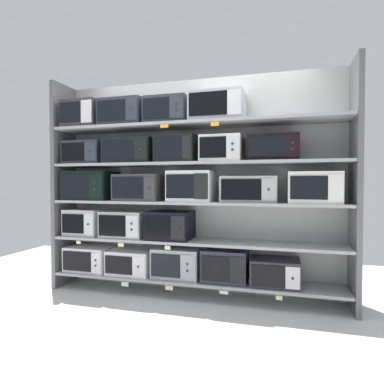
{
  "coord_description": "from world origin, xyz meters",
  "views": [
    {
      "loc": [
        0.96,
        -3.42,
        1.22
      ],
      "look_at": [
        0.0,
        0.0,
        1.13
      ],
      "focal_mm": 30.8,
      "sensor_mm": 36.0,
      "label": 1
    }
  ],
  "objects_px": {
    "microwave_21": "(218,108)",
    "microwave_13": "(87,153)",
    "microwave_6": "(126,224)",
    "microwave_19": "(125,114)",
    "microwave_7": "(170,225)",
    "microwave_16": "(222,149)",
    "microwave_0": "(90,258)",
    "microwave_20": "(168,111)",
    "microwave_8": "(91,186)",
    "microwave_12": "(314,187)",
    "microwave_3": "(225,265)",
    "microwave_9": "(141,188)",
    "microwave_1": "(132,262)",
    "microwave_10": "(192,186)",
    "microwave_11": "(249,189)",
    "microwave_17": "(273,148)",
    "microwave_15": "(178,149)",
    "microwave_18": "(86,116)",
    "microwave_2": "(177,262)",
    "microwave_5": "(86,222)",
    "microwave_14": "(132,151)",
    "microwave_4": "(275,272)"
  },
  "relations": [
    {
      "from": "microwave_15",
      "to": "microwave_21",
      "type": "height_order",
      "value": "microwave_21"
    },
    {
      "from": "microwave_0",
      "to": "microwave_6",
      "type": "relative_size",
      "value": 1.03
    },
    {
      "from": "microwave_8",
      "to": "microwave_12",
      "type": "xyz_separation_m",
      "value": [
        2.48,
        0.0,
        -0.01
      ]
    },
    {
      "from": "microwave_8",
      "to": "microwave_9",
      "type": "bearing_deg",
      "value": -0.01
    },
    {
      "from": "microwave_0",
      "to": "microwave_8",
      "type": "relative_size",
      "value": 0.92
    },
    {
      "from": "microwave_12",
      "to": "microwave_15",
      "type": "bearing_deg",
      "value": -179.98
    },
    {
      "from": "microwave_7",
      "to": "microwave_16",
      "type": "bearing_deg",
      "value": -0.02
    },
    {
      "from": "microwave_9",
      "to": "microwave_12",
      "type": "bearing_deg",
      "value": 0.01
    },
    {
      "from": "microwave_10",
      "to": "microwave_20",
      "type": "height_order",
      "value": "microwave_20"
    },
    {
      "from": "microwave_5",
      "to": "microwave_20",
      "type": "distance_m",
      "value": 1.62
    },
    {
      "from": "microwave_0",
      "to": "microwave_19",
      "type": "bearing_deg",
      "value": 0.03
    },
    {
      "from": "microwave_6",
      "to": "microwave_19",
      "type": "relative_size",
      "value": 0.98
    },
    {
      "from": "microwave_0",
      "to": "microwave_16",
      "type": "xyz_separation_m",
      "value": [
        1.6,
        0.0,
        1.25
      ]
    },
    {
      "from": "microwave_9",
      "to": "microwave_13",
      "type": "height_order",
      "value": "microwave_13"
    },
    {
      "from": "microwave_5",
      "to": "microwave_11",
      "type": "distance_m",
      "value": 1.96
    },
    {
      "from": "microwave_14",
      "to": "microwave_17",
      "type": "relative_size",
      "value": 1.13
    },
    {
      "from": "microwave_0",
      "to": "microwave_13",
      "type": "relative_size",
      "value": 1.1
    },
    {
      "from": "microwave_13",
      "to": "microwave_8",
      "type": "bearing_deg",
      "value": -0.08
    },
    {
      "from": "microwave_6",
      "to": "microwave_11",
      "type": "xyz_separation_m",
      "value": [
        1.4,
        0.0,
        0.41
      ]
    },
    {
      "from": "microwave_16",
      "to": "microwave_21",
      "type": "relative_size",
      "value": 0.76
    },
    {
      "from": "microwave_6",
      "to": "microwave_10",
      "type": "height_order",
      "value": "microwave_10"
    },
    {
      "from": "microwave_21",
      "to": "microwave_13",
      "type": "bearing_deg",
      "value": 180.0
    },
    {
      "from": "microwave_11",
      "to": "microwave_2",
      "type": "bearing_deg",
      "value": 179.99
    },
    {
      "from": "microwave_4",
      "to": "microwave_10",
      "type": "bearing_deg",
      "value": 179.98
    },
    {
      "from": "microwave_15",
      "to": "microwave_18",
      "type": "distance_m",
      "value": 1.23
    },
    {
      "from": "microwave_16",
      "to": "microwave_17",
      "type": "distance_m",
      "value": 0.52
    },
    {
      "from": "microwave_11",
      "to": "microwave_19",
      "type": "bearing_deg",
      "value": 179.99
    },
    {
      "from": "microwave_4",
      "to": "microwave_7",
      "type": "height_order",
      "value": "microwave_7"
    },
    {
      "from": "microwave_7",
      "to": "microwave_12",
      "type": "height_order",
      "value": "microwave_12"
    },
    {
      "from": "microwave_8",
      "to": "microwave_12",
      "type": "bearing_deg",
      "value": 0.01
    },
    {
      "from": "microwave_3",
      "to": "microwave_6",
      "type": "bearing_deg",
      "value": -179.99
    },
    {
      "from": "microwave_17",
      "to": "microwave_1",
      "type": "bearing_deg",
      "value": 179.99
    },
    {
      "from": "microwave_0",
      "to": "microwave_20",
      "type": "relative_size",
      "value": 1.09
    },
    {
      "from": "microwave_3",
      "to": "microwave_12",
      "type": "bearing_deg",
      "value": 0.01
    },
    {
      "from": "microwave_7",
      "to": "microwave_9",
      "type": "distance_m",
      "value": 0.54
    },
    {
      "from": "microwave_5",
      "to": "microwave_14",
      "type": "relative_size",
      "value": 0.76
    },
    {
      "from": "microwave_8",
      "to": "microwave_21",
      "type": "distance_m",
      "value": 1.73
    },
    {
      "from": "microwave_3",
      "to": "microwave_9",
      "type": "relative_size",
      "value": 0.89
    },
    {
      "from": "microwave_1",
      "to": "microwave_7",
      "type": "distance_m",
      "value": 0.64
    },
    {
      "from": "microwave_3",
      "to": "microwave_8",
      "type": "xyz_separation_m",
      "value": [
        -1.61,
        -0.0,
        0.84
      ]
    },
    {
      "from": "microwave_2",
      "to": "microwave_19",
      "type": "bearing_deg",
      "value": 179.99
    },
    {
      "from": "microwave_0",
      "to": "microwave_5",
      "type": "relative_size",
      "value": 1.21
    },
    {
      "from": "microwave_10",
      "to": "microwave_11",
      "type": "relative_size",
      "value": 0.83
    },
    {
      "from": "microwave_2",
      "to": "microwave_12",
      "type": "relative_size",
      "value": 1.06
    },
    {
      "from": "microwave_7",
      "to": "microwave_8",
      "type": "distance_m",
      "value": 1.09
    },
    {
      "from": "microwave_13",
      "to": "microwave_21",
      "type": "height_order",
      "value": "microwave_21"
    },
    {
      "from": "microwave_5",
      "to": "microwave_9",
      "type": "bearing_deg",
      "value": -0.03
    },
    {
      "from": "microwave_2",
      "to": "microwave_9",
      "type": "relative_size",
      "value": 0.99
    },
    {
      "from": "microwave_5",
      "to": "microwave_14",
      "type": "xyz_separation_m",
      "value": [
        0.6,
        -0.0,
        0.82
      ]
    },
    {
      "from": "microwave_0",
      "to": "microwave_12",
      "type": "xyz_separation_m",
      "value": [
        2.51,
        0.0,
        0.85
      ]
    }
  ]
}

